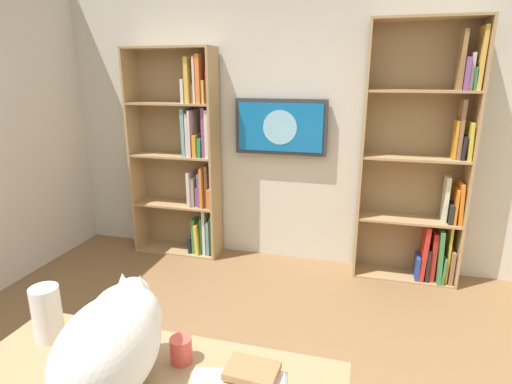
# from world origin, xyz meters

# --- Properties ---
(wall_back) EXTENTS (4.52, 0.06, 2.70)m
(wall_back) POSITION_xyz_m (0.00, -2.23, 1.35)
(wall_back) COLOR beige
(wall_back) RESTS_ON ground
(bookshelf_left) EXTENTS (0.87, 0.28, 2.18)m
(bookshelf_left) POSITION_xyz_m (-1.20, -2.07, 0.98)
(bookshelf_left) COLOR tan
(bookshelf_left) RESTS_ON ground
(bookshelf_right) EXTENTS (0.86, 0.28, 2.00)m
(bookshelf_right) POSITION_xyz_m (0.98, -2.06, 0.99)
(bookshelf_right) COLOR tan
(bookshelf_right) RESTS_ON ground
(wall_mounted_tv) EXTENTS (0.85, 0.07, 0.51)m
(wall_mounted_tv) POSITION_xyz_m (0.07, -2.15, 1.30)
(wall_mounted_tv) COLOR #333338
(cat) EXTENTS (0.29, 0.58, 0.36)m
(cat) POSITION_xyz_m (0.06, 0.54, 0.92)
(cat) COLOR white
(cat) RESTS_ON desk
(paper_towel_roll) EXTENTS (0.11, 0.11, 0.22)m
(paper_towel_roll) POSITION_xyz_m (0.48, 0.38, 0.85)
(paper_towel_roll) COLOR white
(paper_towel_roll) RESTS_ON desk
(coffee_mug) EXTENTS (0.08, 0.08, 0.10)m
(coffee_mug) POSITION_xyz_m (-0.09, 0.37, 0.79)
(coffee_mug) COLOR #D84C3F
(coffee_mug) RESTS_ON desk
(desk_book_stack) EXTENTS (0.19, 0.14, 0.05)m
(desk_book_stack) POSITION_xyz_m (-0.37, 0.40, 0.77)
(desk_book_stack) COLOR #B7332D
(desk_book_stack) RESTS_ON desk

